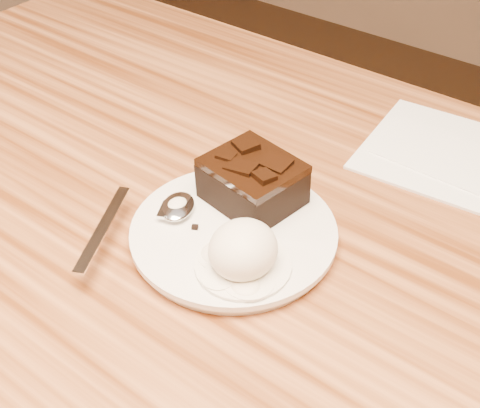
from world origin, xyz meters
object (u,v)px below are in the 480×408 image
Objects in this scene: ice_cream_scoop at (243,249)px; brownie at (252,184)px; plate at (234,235)px; spoon at (178,208)px; napkin at (443,152)px.

brownie is at bearing 121.60° from ice_cream_scoop.
ice_cream_scoop is at bearing -42.77° from plate.
napkin is at bearing 33.77° from spoon.
spoon is at bearing -166.65° from plate.
spoon is at bearing -120.23° from napkin.
brownie is 1.35× the size of ice_cream_scoop.
napkin is (0.10, 0.26, -0.00)m from plate.
ice_cream_scoop is 0.10m from spoon.
spoon is (-0.06, -0.01, 0.01)m from plate.
plate is 1.17× the size of napkin.
plate is 0.06m from spoon.
napkin is at bearing 68.78° from plate.
brownie is at bearing -117.73° from napkin.
brownie is 0.08m from spoon.
spoon is 0.32m from napkin.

